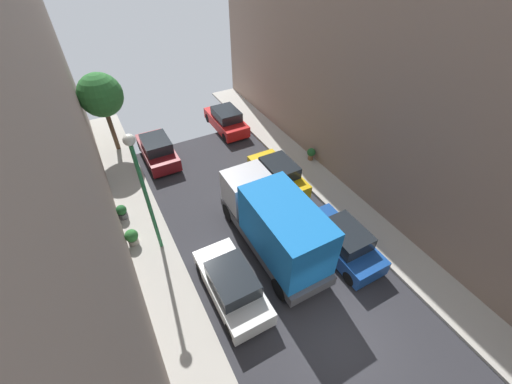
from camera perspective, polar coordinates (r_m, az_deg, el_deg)
The scene contains 13 objects.
ground at distance 13.49m, azimuth 15.03°, elevation -24.48°, with size 32.00×32.00×0.00m, color #2D2D33.
sidewalk_right at distance 16.06m, azimuth 29.12°, elevation -14.24°, with size 2.00×44.00×0.15m, color #B7B2A8.
parked_car_left_2 at distance 13.43m, azimuth -4.31°, elevation -16.15°, with size 1.78×4.20×1.57m.
parked_car_left_3 at distance 21.20m, azimuth -17.19°, elevation 7.19°, with size 1.78×4.20×1.57m.
parked_car_right_2 at distance 15.25m, azimuth 15.17°, elevation -8.44°, with size 1.78×4.20×1.57m.
parked_car_right_3 at distance 18.33m, azimuth 3.96°, elevation 3.22°, with size 1.78×4.20×1.57m.
parked_car_right_4 at distance 23.62m, azimuth -5.34°, elevation 12.66°, with size 1.78×4.20×1.57m.
delivery_truck at distance 14.03m, azimuth 3.34°, elevation -5.58°, with size 2.26×6.60×3.38m.
street_tree_2 at distance 21.67m, azimuth -25.99°, elevation 15.24°, with size 2.57×2.57×5.02m.
potted_plant_1 at distance 17.61m, azimuth -22.84°, elevation -3.25°, with size 0.52×0.52×0.79m.
potted_plant_2 at distance 16.14m, azimuth -21.29°, elevation -7.46°, with size 0.61×0.61×0.83m.
potted_plant_3 at distance 20.45m, azimuth 9.82°, elevation 6.84°, with size 0.52×0.52×0.79m.
lamp_post at distance 13.27m, azimuth -19.71°, elevation 1.78°, with size 0.44×0.44×6.05m.
Camera 1 is at (-5.27, -3.03, 12.04)m, focal length 22.41 mm.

